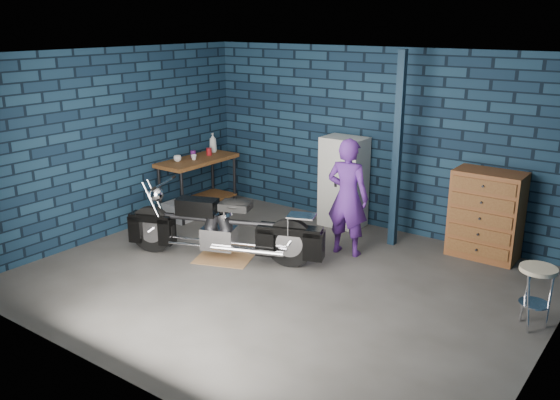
{
  "coord_description": "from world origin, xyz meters",
  "views": [
    {
      "loc": [
        3.91,
        -5.38,
        3.09
      ],
      "look_at": [
        -0.23,
        0.3,
        0.92
      ],
      "focal_mm": 38.0,
      "sensor_mm": 36.0,
      "label": 1
    }
  ],
  "objects_px": {
    "person": "(348,197)",
    "shop_stool": "(535,298)",
    "workbench": "(198,186)",
    "storage_bin": "(178,212)",
    "tool_chest": "(486,215)",
    "motorcycle": "(223,223)",
    "locker": "(343,182)"
  },
  "relations": [
    {
      "from": "locker",
      "to": "shop_stool",
      "type": "relative_size",
      "value": 2.04
    },
    {
      "from": "tool_chest",
      "to": "shop_stool",
      "type": "bearing_deg",
      "value": -57.09
    },
    {
      "from": "workbench",
      "to": "motorcycle",
      "type": "relative_size",
      "value": 0.61
    },
    {
      "from": "workbench",
      "to": "person",
      "type": "distance_m",
      "value": 2.89
    },
    {
      "from": "locker",
      "to": "workbench",
      "type": "bearing_deg",
      "value": -159.51
    },
    {
      "from": "workbench",
      "to": "shop_stool",
      "type": "distance_m",
      "value": 5.52
    },
    {
      "from": "person",
      "to": "shop_stool",
      "type": "xyz_separation_m",
      "value": [
        2.59,
        -0.64,
        -0.46
      ]
    },
    {
      "from": "motorcycle",
      "to": "tool_chest",
      "type": "height_order",
      "value": "tool_chest"
    },
    {
      "from": "motorcycle",
      "to": "locker",
      "type": "height_order",
      "value": "locker"
    },
    {
      "from": "motorcycle",
      "to": "storage_bin",
      "type": "distance_m",
      "value": 1.84
    },
    {
      "from": "storage_bin",
      "to": "locker",
      "type": "relative_size",
      "value": 0.32
    },
    {
      "from": "workbench",
      "to": "motorcycle",
      "type": "height_order",
      "value": "motorcycle"
    },
    {
      "from": "storage_bin",
      "to": "locker",
      "type": "height_order",
      "value": "locker"
    },
    {
      "from": "person",
      "to": "locker",
      "type": "relative_size",
      "value": 1.16
    },
    {
      "from": "person",
      "to": "storage_bin",
      "type": "bearing_deg",
      "value": 2.09
    },
    {
      "from": "person",
      "to": "shop_stool",
      "type": "relative_size",
      "value": 2.36
    },
    {
      "from": "storage_bin",
      "to": "tool_chest",
      "type": "bearing_deg",
      "value": 16.92
    },
    {
      "from": "workbench",
      "to": "storage_bin",
      "type": "height_order",
      "value": "workbench"
    },
    {
      "from": "storage_bin",
      "to": "motorcycle",
      "type": "bearing_deg",
      "value": -25.34
    },
    {
      "from": "person",
      "to": "storage_bin",
      "type": "height_order",
      "value": "person"
    },
    {
      "from": "person",
      "to": "shop_stool",
      "type": "height_order",
      "value": "person"
    },
    {
      "from": "motorcycle",
      "to": "shop_stool",
      "type": "bearing_deg",
      "value": -13.28
    },
    {
      "from": "workbench",
      "to": "motorcycle",
      "type": "xyz_separation_m",
      "value": [
        1.65,
        -1.27,
        0.05
      ]
    },
    {
      "from": "motorcycle",
      "to": "shop_stool",
      "type": "height_order",
      "value": "motorcycle"
    },
    {
      "from": "tool_chest",
      "to": "shop_stool",
      "type": "xyz_separation_m",
      "value": [
        1.04,
        -1.61,
        -0.25
      ]
    },
    {
      "from": "person",
      "to": "shop_stool",
      "type": "bearing_deg",
      "value": 160.79
    },
    {
      "from": "storage_bin",
      "to": "locker",
      "type": "bearing_deg",
      "value": 31.05
    },
    {
      "from": "person",
      "to": "tool_chest",
      "type": "bearing_deg",
      "value": -153.33
    },
    {
      "from": "workbench",
      "to": "storage_bin",
      "type": "bearing_deg",
      "value": -87.71
    },
    {
      "from": "motorcycle",
      "to": "shop_stool",
      "type": "distance_m",
      "value": 3.84
    },
    {
      "from": "workbench",
      "to": "locker",
      "type": "relative_size",
      "value": 1.01
    },
    {
      "from": "motorcycle",
      "to": "tool_chest",
      "type": "bearing_deg",
      "value": 16.54
    }
  ]
}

